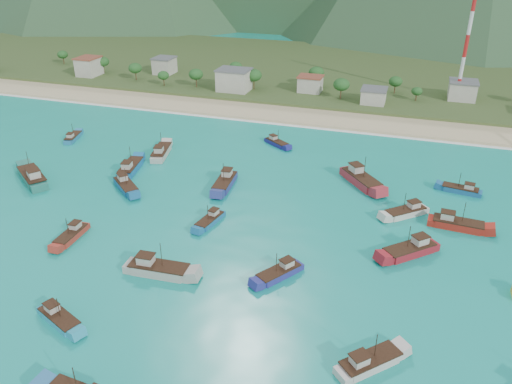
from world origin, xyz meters
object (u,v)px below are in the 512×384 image
(boat_17, at_px, (158,270))
(boat_19, at_px, (126,186))
(boat_4, at_px, (361,180))
(boat_9, at_px, (457,225))
(boat_13, at_px, (277,143))
(radio_tower, at_px, (468,35))
(boat_27, at_px, (59,319))
(boat_22, at_px, (131,168))
(boat_18, at_px, (369,363))
(boat_8, at_px, (410,250))
(boat_26, at_px, (73,138))
(boat_28, at_px, (279,273))
(boat_16, at_px, (72,236))
(boat_21, at_px, (225,183))
(boat_23, at_px, (33,178))
(boat_3, at_px, (161,153))
(boat_15, at_px, (406,212))
(boat_10, at_px, (461,190))
(boat_29, at_px, (210,221))

(boat_17, height_order, boat_19, boat_17)
(boat_4, relative_size, boat_9, 1.14)
(boat_13, relative_size, boat_17, 0.70)
(radio_tower, relative_size, boat_27, 4.74)
(boat_13, relative_size, boat_22, 0.71)
(boat_18, height_order, boat_22, boat_22)
(boat_27, bearing_deg, boat_18, 119.42)
(boat_8, xyz_separation_m, boat_26, (-93.66, 30.04, -0.30))
(boat_28, bearing_deg, boat_13, -40.24)
(radio_tower, height_order, boat_9, radio_tower)
(boat_16, xyz_separation_m, boat_21, (19.75, 29.87, 0.26))
(boat_23, relative_size, boat_26, 1.50)
(boat_22, bearing_deg, boat_3, 66.14)
(boat_9, xyz_separation_m, boat_13, (-45.83, 31.53, -0.26))
(boat_26, bearing_deg, boat_27, -70.06)
(boat_9, bearing_deg, boat_18, -12.15)
(boat_16, bearing_deg, boat_23, -39.04)
(radio_tower, bearing_deg, boat_16, -122.46)
(boat_17, xyz_separation_m, boat_27, (-8.36, -15.31, -0.29))
(boat_13, height_order, boat_21, boat_21)
(boat_15, height_order, boat_22, boat_22)
(boat_9, xyz_separation_m, boat_18, (-12.26, -41.54, -0.10))
(boat_13, bearing_deg, radio_tower, 174.84)
(boat_26, bearing_deg, boat_16, -68.90)
(boat_13, bearing_deg, boat_22, -10.88)
(boat_13, distance_m, boat_19, 44.51)
(boat_9, relative_size, boat_28, 1.22)
(radio_tower, relative_size, boat_21, 3.79)
(boat_4, distance_m, boat_21, 31.56)
(boat_27, bearing_deg, boat_28, 149.24)
(boat_10, bearing_deg, boat_18, 176.22)
(radio_tower, xyz_separation_m, boat_13, (-48.18, -55.52, -22.60))
(boat_15, distance_m, boat_29, 40.32)
(boat_3, height_order, boat_22, boat_22)
(boat_4, height_order, boat_9, boat_4)
(boat_8, bearing_deg, boat_3, 23.57)
(boat_10, bearing_deg, boat_19, 116.16)
(boat_4, relative_size, boat_21, 1.09)
(radio_tower, relative_size, boat_29, 5.10)
(boat_19, bearing_deg, boat_3, -134.70)
(boat_10, xyz_separation_m, boat_29, (-48.48, -29.90, -0.05))
(boat_13, relative_size, boat_18, 0.91)
(boat_15, bearing_deg, boat_28, 103.56)
(boat_19, bearing_deg, boat_21, 152.67)
(boat_13, distance_m, boat_29, 44.78)
(boat_22, height_order, boat_23, boat_23)
(boat_17, distance_m, boat_23, 50.62)
(boat_9, relative_size, boat_29, 1.29)
(boat_13, bearing_deg, boat_28, 52.08)
(boat_3, distance_m, boat_23, 31.71)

